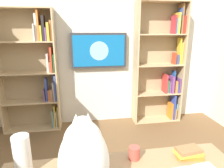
# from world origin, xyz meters

# --- Properties ---
(wall_back) EXTENTS (4.52, 0.06, 2.70)m
(wall_back) POSITION_xyz_m (0.00, -2.23, 1.35)
(wall_back) COLOR silver
(wall_back) RESTS_ON ground
(bookshelf_left) EXTENTS (0.87, 0.28, 2.13)m
(bookshelf_left) POSITION_xyz_m (-1.21, -2.07, 1.04)
(bookshelf_left) COLOR tan
(bookshelf_left) RESTS_ON ground
(bookshelf_right) EXTENTS (0.92, 0.28, 1.99)m
(bookshelf_right) POSITION_xyz_m (1.01, -2.07, 1.03)
(bookshelf_right) COLOR tan
(bookshelf_right) RESTS_ON ground
(wall_mounted_tv) EXTENTS (0.95, 0.07, 0.59)m
(wall_mounted_tv) POSITION_xyz_m (-0.06, -2.15, 1.32)
(wall_mounted_tv) COLOR #333338
(cat) EXTENTS (0.30, 0.68, 0.39)m
(cat) POSITION_xyz_m (0.28, 0.20, 0.95)
(cat) COLOR white
(cat) RESTS_ON desk
(paper_towel_roll) EXTENTS (0.11, 0.11, 0.27)m
(paper_towel_roll) POSITION_xyz_m (0.67, 0.07, 0.89)
(paper_towel_roll) COLOR white
(paper_towel_roll) RESTS_ON desk
(coffee_mug) EXTENTS (0.08, 0.08, 0.10)m
(coffee_mug) POSITION_xyz_m (-0.09, 0.05, 0.80)
(coffee_mug) COLOR #D84C3F
(coffee_mug) RESTS_ON desk
(desk_book_stack) EXTENTS (0.21, 0.13, 0.08)m
(desk_book_stack) POSITION_xyz_m (-0.49, 0.10, 0.79)
(desk_book_stack) COLOR orange
(desk_book_stack) RESTS_ON desk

